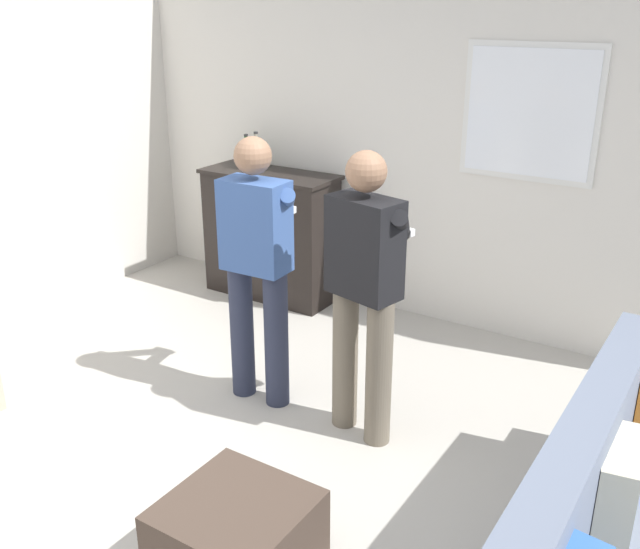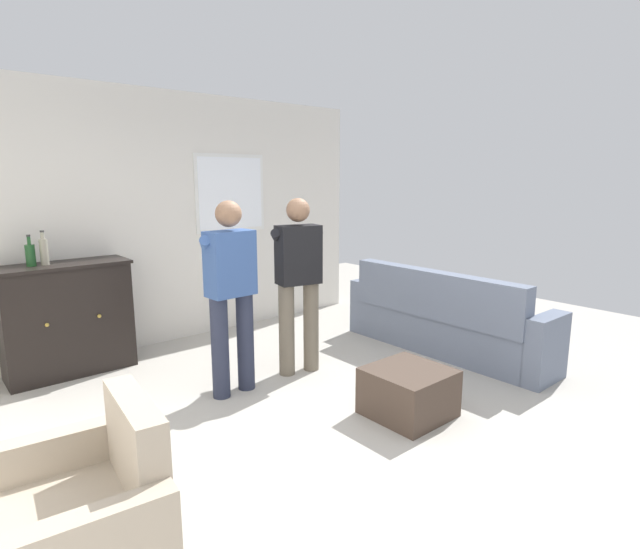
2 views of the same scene
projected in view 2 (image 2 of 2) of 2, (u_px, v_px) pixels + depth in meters
The scene contains 10 objects.
ground at pixel (319, 419), 3.91m from camera, with size 10.40×10.40×0.00m, color #B2ADA3.
wall_back_with_window at pixel (168, 219), 5.64m from camera, with size 5.20×0.15×2.80m.
couch at pixel (443, 321), 5.35m from camera, with size 0.57×2.39×0.91m.
armchair at pixel (91, 524), 2.30m from camera, with size 0.73×0.94×0.85m.
sideboard_cabinet at pixel (67, 319), 4.76m from camera, with size 1.16×0.49×1.08m.
bottle_wine_green at pixel (30, 254), 4.49m from camera, with size 0.08×0.08×0.29m.
bottle_liquor_amber at pixel (44, 251), 4.55m from camera, with size 0.07×0.07×0.32m.
ottoman at pixel (408, 392), 3.96m from camera, with size 0.59×0.59×0.38m, color #47382D.
person_standing_left at pixel (230, 288), 4.23m from camera, with size 0.56×0.48×1.68m.
person_standing_right at pixel (298, 277), 4.71m from camera, with size 0.54×0.51×1.68m.
Camera 2 is at (-2.35, -2.76, 1.86)m, focal length 28.00 mm.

